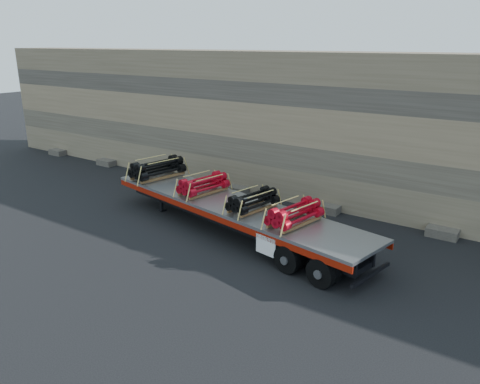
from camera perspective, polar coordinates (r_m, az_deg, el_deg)
The scene contains 7 objects.
ground at distance 18.86m, azimuth -1.08°, elevation -5.37°, with size 120.00×120.00×0.00m, color black.
rock_wall at distance 23.25m, azimuth 8.30°, elevation 7.95°, with size 44.00×3.00×7.00m, color #7A6B54.
trailer at distance 18.98m, azimuth -0.98°, elevation -3.13°, with size 12.76×2.45×1.28m, color #9FA2A6, non-canonical shape.
bundle_front at distance 22.42m, azimuth -10.01°, elevation 2.80°, with size 1.23×2.46×0.87m, color black, non-canonical shape.
bundle_midfront at distance 19.89m, azimuth -4.49°, elevation 0.89°, with size 1.05×2.11×0.75m, color #A80818, non-canonical shape.
bundle_midrear at distance 17.87m, azimuth 1.57°, elevation -1.10°, with size 1.00×2.01×0.71m, color black, non-canonical shape.
bundle_rear at distance 16.60m, azimuth 6.67°, elevation -2.68°, with size 1.05×2.11×0.75m, color #A80818, non-canonical shape.
Camera 1 is at (10.10, -14.07, 7.46)m, focal length 35.00 mm.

